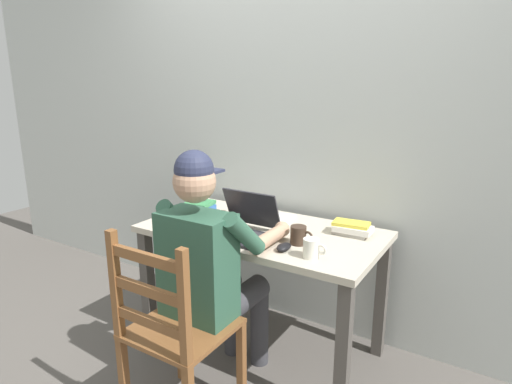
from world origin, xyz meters
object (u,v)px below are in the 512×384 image
(desk, at_px, (262,247))
(coffee_mug_white, at_px, (312,248))
(laptop, at_px, (242,225))
(book_stack_side, at_px, (352,229))
(seated_person, at_px, (212,263))
(landscape_photo_print, at_px, (237,215))
(book_stack_main, at_px, (200,207))
(coffee_mug_dark, at_px, (299,235))
(wooden_chair, at_px, (174,333))
(computer_mouse, at_px, (284,247))

(desk, xyz_separation_m, coffee_mug_white, (0.40, -0.22, 0.15))
(laptop, distance_m, book_stack_side, 0.58)
(seated_person, bearing_deg, coffee_mug_white, 24.91)
(seated_person, xyz_separation_m, landscape_photo_print, (-0.23, 0.55, 0.05))
(book_stack_main, bearing_deg, coffee_mug_dark, -11.43)
(wooden_chair, xyz_separation_m, coffee_mug_white, (0.43, 0.48, 0.32))
(wooden_chair, relative_size, coffee_mug_white, 8.33)
(desk, relative_size, computer_mouse, 13.12)
(coffee_mug_dark, distance_m, book_stack_side, 0.33)
(desk, bearing_deg, book_stack_side, 20.66)
(wooden_chair, bearing_deg, coffee_mug_white, 48.23)
(desk, xyz_separation_m, book_stack_main, (-0.47, 0.05, 0.14))
(seated_person, xyz_separation_m, laptop, (-0.02, 0.29, 0.10))
(wooden_chair, bearing_deg, desk, 87.87)
(computer_mouse, distance_m, book_stack_main, 0.77)
(landscape_photo_print, bearing_deg, book_stack_side, -11.26)
(computer_mouse, bearing_deg, desk, 139.68)
(laptop, xyz_separation_m, book_stack_main, (-0.43, 0.18, -0.02))
(desk, relative_size, book_stack_side, 6.16)
(book_stack_side, bearing_deg, wooden_chair, -118.84)
(coffee_mug_dark, height_order, book_stack_side, coffee_mug_dark)
(coffee_mug_dark, bearing_deg, desk, 159.80)
(coffee_mug_dark, distance_m, book_stack_main, 0.76)
(computer_mouse, distance_m, coffee_mug_white, 0.15)
(desk, distance_m, book_stack_main, 0.50)
(laptop, distance_m, book_stack_main, 0.47)
(book_stack_side, bearing_deg, landscape_photo_print, -176.00)
(laptop, relative_size, coffee_mug_dark, 2.78)
(desk, distance_m, book_stack_side, 0.51)
(laptop, bearing_deg, coffee_mug_dark, 5.00)
(desk, height_order, landscape_photo_print, landscape_photo_print)
(seated_person, relative_size, computer_mouse, 12.54)
(seated_person, bearing_deg, landscape_photo_print, 112.59)
(wooden_chair, xyz_separation_m, book_stack_side, (0.48, 0.88, 0.31))
(book_stack_main, xyz_separation_m, landscape_photo_print, (0.22, 0.07, -0.04))
(computer_mouse, relative_size, coffee_mug_white, 0.88)
(coffee_mug_dark, bearing_deg, wooden_chair, -116.58)
(seated_person, relative_size, landscape_photo_print, 9.65)
(computer_mouse, height_order, coffee_mug_white, coffee_mug_white)
(wooden_chair, xyz_separation_m, laptop, (-0.02, 0.58, 0.33))
(laptop, height_order, book_stack_side, laptop)
(book_stack_side, bearing_deg, seated_person, -129.03)
(book_stack_main, height_order, book_stack_side, book_stack_main)
(desk, relative_size, wooden_chair, 1.38)
(landscape_photo_print, bearing_deg, seated_person, -82.66)
(coffee_mug_white, bearing_deg, computer_mouse, 175.99)
(computer_mouse, xyz_separation_m, book_stack_main, (-0.73, 0.26, 0.02))
(coffee_mug_dark, distance_m, landscape_photo_print, 0.58)
(desk, xyz_separation_m, wooden_chair, (-0.03, -0.70, -0.17))
(book_stack_side, height_order, landscape_photo_print, book_stack_side)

